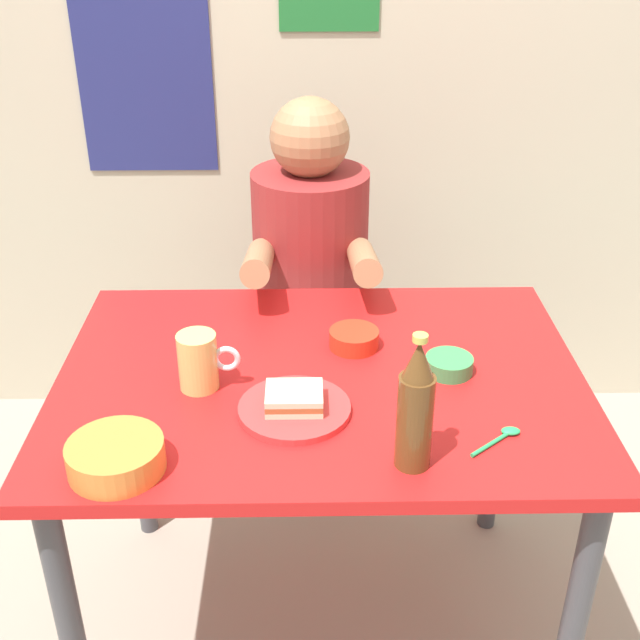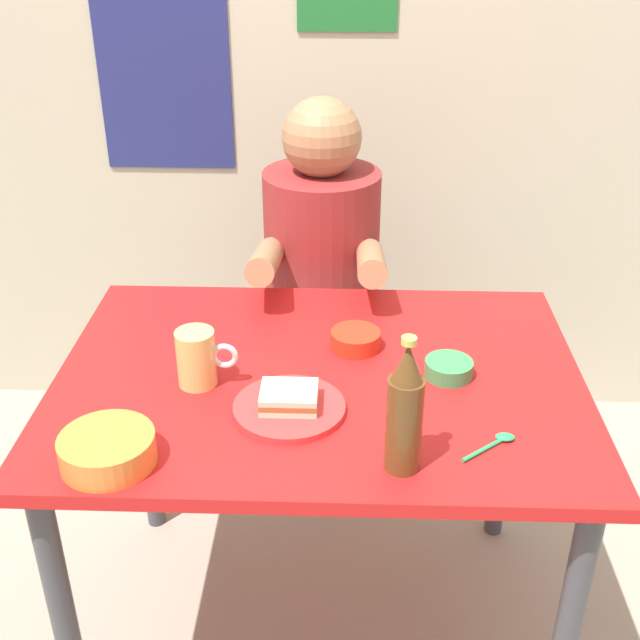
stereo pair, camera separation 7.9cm
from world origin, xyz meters
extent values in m
plane|color=gray|center=(0.00, 0.00, 0.00)|extent=(6.00, 6.00, 0.00)
cube|color=#BCB299|center=(0.00, 1.05, 1.30)|extent=(4.40, 0.08, 2.60)
cube|color=navy|center=(-0.50, 1.01, 1.17)|extent=(0.40, 0.01, 0.62)
cube|color=red|center=(0.00, 0.00, 0.72)|extent=(1.10, 0.80, 0.03)
cylinder|color=#3F3F44|center=(-0.49, -0.34, 0.35)|extent=(0.05, 0.05, 0.71)
cylinder|color=#3F3F44|center=(0.49, -0.34, 0.35)|extent=(0.05, 0.05, 0.71)
cylinder|color=#3F3F44|center=(-0.49, 0.34, 0.35)|extent=(0.05, 0.05, 0.71)
cylinder|color=#3F3F44|center=(0.49, 0.34, 0.35)|extent=(0.05, 0.05, 0.71)
cylinder|color=#4C4C51|center=(-0.02, 0.63, 0.21)|extent=(0.08, 0.08, 0.41)
cylinder|color=brown|center=(-0.02, 0.63, 0.43)|extent=(0.34, 0.34, 0.04)
cylinder|color=maroon|center=(-0.02, 0.63, 0.71)|extent=(0.32, 0.32, 0.52)
sphere|color=#A0704C|center=(-0.02, 0.63, 1.06)|extent=(0.21, 0.21, 0.21)
cylinder|color=#A0704C|center=(-0.15, 0.38, 0.82)|extent=(0.07, 0.31, 0.14)
cylinder|color=#A0704C|center=(0.11, 0.38, 0.82)|extent=(0.07, 0.31, 0.14)
cylinder|color=red|center=(-0.05, -0.14, 0.75)|extent=(0.22, 0.22, 0.01)
cube|color=beige|center=(-0.05, -0.14, 0.76)|extent=(0.11, 0.09, 0.01)
cube|color=#9E592D|center=(-0.05, -0.14, 0.77)|extent=(0.11, 0.09, 0.01)
cube|color=beige|center=(-0.05, -0.14, 0.78)|extent=(0.11, 0.09, 0.01)
cylinder|color=#D1BC66|center=(-0.25, -0.05, 0.80)|extent=(0.08, 0.08, 0.12)
torus|color=silver|center=(-0.19, -0.05, 0.81)|extent=(0.06, 0.01, 0.06)
cylinder|color=#593819|center=(0.16, -0.30, 0.83)|extent=(0.06, 0.06, 0.18)
cone|color=#593819|center=(0.16, -0.30, 0.95)|extent=(0.05, 0.05, 0.07)
cylinder|color=#BFB74C|center=(0.16, -0.30, 1.00)|extent=(0.03, 0.03, 0.01)
cylinder|color=orange|center=(-0.36, -0.31, 0.77)|extent=(0.17, 0.17, 0.05)
cylinder|color=#B25B2D|center=(-0.36, -0.31, 0.78)|extent=(0.14, 0.14, 0.02)
cylinder|color=red|center=(0.08, 0.11, 0.76)|extent=(0.11, 0.11, 0.04)
cylinder|color=#A33521|center=(0.08, 0.11, 0.77)|extent=(0.09, 0.09, 0.02)
cylinder|color=#388C4C|center=(0.27, 0.00, 0.76)|extent=(0.10, 0.10, 0.03)
cylinder|color=#5B643A|center=(0.27, 0.00, 0.77)|extent=(0.08, 0.08, 0.02)
cylinder|color=#26A559|center=(0.31, -0.25, 0.74)|extent=(0.09, 0.08, 0.01)
ellipsoid|color=#26A559|center=(0.35, -0.22, 0.75)|extent=(0.04, 0.02, 0.01)
camera|label=1|loc=(-0.03, -1.41, 1.64)|focal=44.77mm
camera|label=2|loc=(0.05, -1.41, 1.64)|focal=44.77mm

